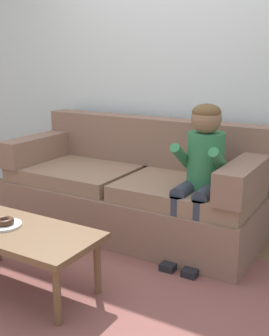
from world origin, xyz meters
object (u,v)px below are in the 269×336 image
(coffee_table, at_px, (21,237))
(toy_controller, at_px, (26,249))
(couch, at_px, (134,191))
(donut, at_px, (4,221))
(person_child, at_px, (201,167))

(coffee_table, relative_size, toy_controller, 4.32)
(couch, height_order, donut, couch)
(couch, distance_m, toy_controller, 0.97)
(coffee_table, height_order, donut, donut)
(coffee_table, height_order, toy_controller, coffee_table)
(donut, height_order, toy_controller, donut)
(person_child, height_order, toy_controller, person_child)
(couch, xyz_separation_m, toy_controller, (-0.46, -0.79, -0.31))
(couch, height_order, toy_controller, couch)
(donut, relative_size, toy_controller, 0.53)
(coffee_table, bearing_deg, toy_controller, 133.51)
(couch, xyz_separation_m, donut, (-0.22, -1.19, 0.10))
(person_child, distance_m, toy_controller, 1.43)
(person_child, bearing_deg, couch, 162.96)
(couch, relative_size, toy_controller, 9.22)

